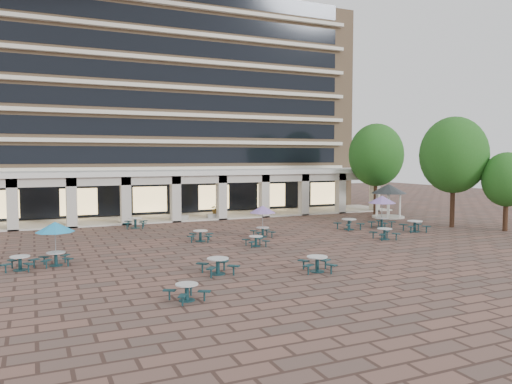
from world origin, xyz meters
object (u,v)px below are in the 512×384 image
Objects in this scene: picnic_table_1 at (187,291)px; picnic_table_2 at (317,262)px; planter_left at (179,216)px; gazebo at (389,193)px; planter_right at (215,213)px; picnic_table_0 at (20,262)px.

picnic_table_1 is 7.53m from picnic_table_2.
planter_left is (6.29, 23.90, 0.03)m from picnic_table_1.
picnic_table_1 is 1.17× the size of planter_left.
picnic_table_2 is at bearing -137.12° from gazebo.
planter_left is 1.00× the size of planter_right.
planter_right is (9.62, 23.90, 0.19)m from picnic_table_1.
planter_left reaches higher than picnic_table_1.
picnic_table_2 is (13.26, -6.28, 0.03)m from picnic_table_0.
planter_left is at bearing 60.18° from picnic_table_1.
picnic_table_0 is at bearing -135.41° from planter_right.
picnic_table_1 is 24.71m from planter_left.
picnic_table_2 is (7.21, 2.17, 0.05)m from picnic_table_1.
gazebo reaches higher than picnic_table_1.
picnic_table_0 is at bearing -162.13° from gazebo.
gazebo is at bearing 60.90° from picnic_table_2.
picnic_table_0 is 32.28m from gazebo.
planter_left is at bearing 180.00° from planter_right.
picnic_table_2 is at bearing 1.66° from picnic_table_1.
picnic_table_1 is 0.86× the size of picnic_table_2.
planter_right is at bearing 58.34° from picnic_table_0.
gazebo is at bearing 21.59° from picnic_table_1.
picnic_table_1 is 1.17× the size of planter_right.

